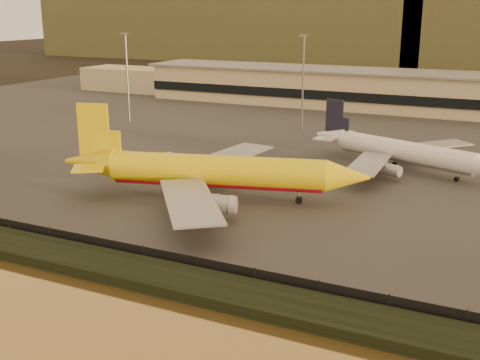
% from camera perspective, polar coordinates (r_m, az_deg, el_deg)
% --- Properties ---
extents(ground, '(900.00, 900.00, 0.00)m').
position_cam_1_polar(ground, '(91.91, -5.51, -4.70)').
color(ground, black).
rests_on(ground, ground).
extents(embankment, '(320.00, 7.00, 1.40)m').
position_cam_1_polar(embankment, '(78.74, -11.97, -8.08)').
color(embankment, black).
rests_on(embankment, ground).
extents(tarmac, '(320.00, 220.00, 0.20)m').
position_cam_1_polar(tarmac, '(177.19, 10.58, 5.22)').
color(tarmac, '#2D2D2D').
rests_on(tarmac, ground).
extents(perimeter_fence, '(300.00, 0.05, 2.20)m').
position_cam_1_polar(perimeter_fence, '(81.41, -10.28, -6.70)').
color(perimeter_fence, black).
rests_on(perimeter_fence, tarmac).
extents(terminal_building, '(202.00, 25.00, 12.60)m').
position_cam_1_polar(terminal_building, '(209.22, 9.05, 8.61)').
color(terminal_building, '#C9B98B').
rests_on(terminal_building, tarmac).
extents(apron_light_masts, '(152.20, 12.20, 25.40)m').
position_cam_1_polar(apron_light_masts, '(152.24, 14.34, 9.21)').
color(apron_light_masts, slate).
rests_on(apron_light_masts, tarmac).
extents(distant_hills, '(470.00, 160.00, 70.00)m').
position_cam_1_polar(distant_hills, '(418.52, 17.27, 15.15)').
color(distant_hills, brown).
rests_on(distant_hills, ground).
extents(dhl_cargo_jet, '(53.51, 51.27, 16.20)m').
position_cam_1_polar(dhl_cargo_jet, '(104.23, -2.70, 0.77)').
color(dhl_cargo_jet, '#DCC50B').
rests_on(dhl_cargo_jet, tarmac).
extents(white_narrowbody_jet, '(42.69, 40.41, 12.68)m').
position_cam_1_polar(white_narrowbody_jet, '(127.94, 15.05, 2.62)').
color(white_narrowbody_jet, white).
rests_on(white_narrowbody_jet, tarmac).
extents(gse_vehicle_yellow, '(4.40, 3.20, 1.81)m').
position_cam_1_polar(gse_vehicle_yellow, '(114.04, 5.49, 0.01)').
color(gse_vehicle_yellow, '#DCC50B').
rests_on(gse_vehicle_yellow, tarmac).
extents(gse_vehicle_white, '(3.78, 2.48, 1.56)m').
position_cam_1_polar(gse_vehicle_white, '(132.30, -6.48, 2.16)').
color(gse_vehicle_white, white).
rests_on(gse_vehicle_white, tarmac).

